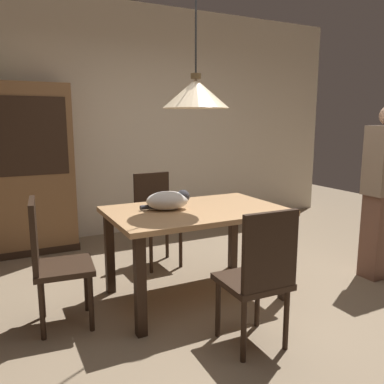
{
  "coord_description": "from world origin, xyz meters",
  "views": [
    {
      "loc": [
        -1.54,
        -2.3,
        1.45
      ],
      "look_at": [
        -0.05,
        0.66,
        0.85
      ],
      "focal_mm": 36.61,
      "sensor_mm": 36.0,
      "label": 1
    }
  ],
  "objects_px": {
    "hutch_bookcase": "(20,173)",
    "person_standing": "(383,193)",
    "chair_far_back": "(156,215)",
    "chair_left_side": "(51,258)",
    "cat_sleeping": "(169,200)",
    "chair_near_front": "(259,274)",
    "pendant_lamp": "(196,93)",
    "dining_table": "(196,221)"
  },
  "relations": [
    {
      "from": "chair_near_front",
      "to": "cat_sleeping",
      "type": "xyz_separation_m",
      "value": [
        -0.2,
        0.95,
        0.32
      ]
    },
    {
      "from": "chair_near_front",
      "to": "chair_far_back",
      "type": "xyz_separation_m",
      "value": [
        -0.0,
        1.76,
        0.0
      ]
    },
    {
      "from": "chair_left_side",
      "to": "hutch_bookcase",
      "type": "relative_size",
      "value": 0.5
    },
    {
      "from": "chair_near_front",
      "to": "hutch_bookcase",
      "type": "bearing_deg",
      "value": 113.56
    },
    {
      "from": "chair_far_back",
      "to": "person_standing",
      "type": "height_order",
      "value": "person_standing"
    },
    {
      "from": "hutch_bookcase",
      "to": "person_standing",
      "type": "height_order",
      "value": "hutch_bookcase"
    },
    {
      "from": "dining_table",
      "to": "cat_sleeping",
      "type": "xyz_separation_m",
      "value": [
        -0.21,
        0.07,
        0.18
      ]
    },
    {
      "from": "chair_left_side",
      "to": "person_standing",
      "type": "bearing_deg",
      "value": -8.11
    },
    {
      "from": "pendant_lamp",
      "to": "dining_table",
      "type": "bearing_deg",
      "value": -86.42
    },
    {
      "from": "chair_near_front",
      "to": "chair_left_side",
      "type": "height_order",
      "value": "same"
    },
    {
      "from": "chair_near_front",
      "to": "chair_far_back",
      "type": "bearing_deg",
      "value": 90.02
    },
    {
      "from": "cat_sleeping",
      "to": "hutch_bookcase",
      "type": "xyz_separation_m",
      "value": [
        -0.99,
        1.79,
        0.06
      ]
    },
    {
      "from": "cat_sleeping",
      "to": "chair_far_back",
      "type": "bearing_deg",
      "value": 75.85
    },
    {
      "from": "chair_near_front",
      "to": "person_standing",
      "type": "distance_m",
      "value": 1.82
    },
    {
      "from": "cat_sleeping",
      "to": "pendant_lamp",
      "type": "distance_m",
      "value": 0.86
    },
    {
      "from": "cat_sleeping",
      "to": "hutch_bookcase",
      "type": "distance_m",
      "value": 2.05
    },
    {
      "from": "chair_far_back",
      "to": "chair_left_side",
      "type": "distance_m",
      "value": 1.42
    },
    {
      "from": "chair_left_side",
      "to": "cat_sleeping",
      "type": "relative_size",
      "value": 2.34
    },
    {
      "from": "pendant_lamp",
      "to": "hutch_bookcase",
      "type": "relative_size",
      "value": 0.7
    },
    {
      "from": "pendant_lamp",
      "to": "chair_far_back",
      "type": "bearing_deg",
      "value": 90.17
    },
    {
      "from": "dining_table",
      "to": "cat_sleeping",
      "type": "distance_m",
      "value": 0.28
    },
    {
      "from": "dining_table",
      "to": "pendant_lamp",
      "type": "xyz_separation_m",
      "value": [
        -0.0,
        0.0,
        1.01
      ]
    },
    {
      "from": "dining_table",
      "to": "chair_near_front",
      "type": "xyz_separation_m",
      "value": [
        -0.0,
        -0.88,
        -0.14
      ]
    },
    {
      "from": "chair_left_side",
      "to": "person_standing",
      "type": "relative_size",
      "value": 0.58
    },
    {
      "from": "chair_near_front",
      "to": "person_standing",
      "type": "bearing_deg",
      "value": 15.45
    },
    {
      "from": "chair_left_side",
      "to": "pendant_lamp",
      "type": "distance_m",
      "value": 1.61
    },
    {
      "from": "pendant_lamp",
      "to": "person_standing",
      "type": "xyz_separation_m",
      "value": [
        1.73,
        -0.4,
        -0.86
      ]
    },
    {
      "from": "chair_left_side",
      "to": "cat_sleeping",
      "type": "bearing_deg",
      "value": 3.74
    },
    {
      "from": "hutch_bookcase",
      "to": "dining_table",
      "type": "bearing_deg",
      "value": -57.26
    },
    {
      "from": "chair_far_back",
      "to": "pendant_lamp",
      "type": "relative_size",
      "value": 0.72
    },
    {
      "from": "dining_table",
      "to": "chair_left_side",
      "type": "relative_size",
      "value": 1.51
    },
    {
      "from": "chair_far_back",
      "to": "hutch_bookcase",
      "type": "xyz_separation_m",
      "value": [
        -1.19,
        0.98,
        0.38
      ]
    },
    {
      "from": "dining_table",
      "to": "pendant_lamp",
      "type": "height_order",
      "value": "pendant_lamp"
    },
    {
      "from": "dining_table",
      "to": "chair_near_front",
      "type": "relative_size",
      "value": 1.51
    },
    {
      "from": "dining_table",
      "to": "chair_left_side",
      "type": "distance_m",
      "value": 1.14
    },
    {
      "from": "chair_far_back",
      "to": "person_standing",
      "type": "bearing_deg",
      "value": -36.39
    },
    {
      "from": "pendant_lamp",
      "to": "hutch_bookcase",
      "type": "xyz_separation_m",
      "value": [
        -1.2,
        1.86,
        -0.77
      ]
    },
    {
      "from": "chair_left_side",
      "to": "chair_far_back",
      "type": "bearing_deg",
      "value": 37.71
    },
    {
      "from": "chair_far_back",
      "to": "chair_left_side",
      "type": "height_order",
      "value": "same"
    },
    {
      "from": "cat_sleeping",
      "to": "hutch_bookcase",
      "type": "relative_size",
      "value": 0.21
    },
    {
      "from": "chair_near_front",
      "to": "cat_sleeping",
      "type": "bearing_deg",
      "value": 102.2
    },
    {
      "from": "cat_sleeping",
      "to": "hutch_bookcase",
      "type": "height_order",
      "value": "hutch_bookcase"
    }
  ]
}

